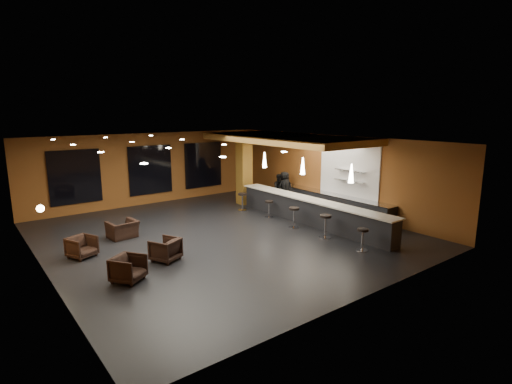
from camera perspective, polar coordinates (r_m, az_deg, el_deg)
floor at (r=15.17m, az=-4.86°, el=-6.24°), size 12.00×13.00×0.10m
ceiling at (r=14.48m, az=-5.11°, el=7.45°), size 12.00×13.00×0.10m
wall_back at (r=20.47m, az=-14.97°, el=3.25°), size 12.00×0.10×3.50m
wall_front at (r=10.00m, az=15.85°, el=-5.32°), size 12.00×0.10×3.50m
wall_left at (r=12.62m, az=-28.79°, el=-2.85°), size 0.10×13.00×3.50m
wall_right at (r=18.64m, az=10.88°, el=2.64°), size 0.10×13.00×3.50m
wood_soffit at (r=17.71m, az=4.18°, el=7.60°), size 3.60×8.00×0.28m
window_left at (r=19.31m, az=-24.43°, el=1.97°), size 2.20×0.06×2.40m
window_center at (r=20.38m, az=-14.84°, el=3.07°), size 2.20×0.06×2.40m
window_right at (r=21.70m, az=-7.53°, el=3.86°), size 2.20×0.06×2.40m
tile_backsplash at (r=17.89m, az=13.11°, el=2.99°), size 0.06×3.20×2.40m
bar_counter at (r=16.49m, az=7.75°, el=-2.85°), size 0.60×8.00×1.00m
bar_top at (r=16.37m, az=7.80°, el=-1.07°), size 0.78×8.10×0.05m
prep_counter at (r=18.27m, az=11.05°, el=-1.77°), size 0.70×6.00×0.86m
prep_top at (r=18.17m, az=11.11°, el=-0.37°), size 0.72×6.00×0.03m
wall_shelf_lower at (r=17.72m, az=13.26°, el=1.59°), size 0.30×1.50×0.03m
wall_shelf_upper at (r=17.65m, az=13.33°, el=3.03°), size 0.30×1.50×0.03m
column at (r=19.68m, az=-1.71°, el=3.31°), size 0.60×0.60×3.50m
wall_sconce at (r=13.11m, az=-28.43°, el=-2.09°), size 0.22×0.22×0.22m
pendant_0 at (r=14.82m, az=13.45°, el=2.61°), size 0.20×0.20×0.70m
pendant_1 at (r=16.49m, az=6.69°, el=3.73°), size 0.20×0.20×0.70m
pendant_2 at (r=18.34m, az=1.22°, el=4.60°), size 0.20×0.20×0.70m
staff_a at (r=18.85m, az=4.39°, el=0.22°), size 0.73×0.57×1.75m
staff_b at (r=19.80m, az=3.39°, el=0.41°), size 0.89×0.81×1.50m
staff_c at (r=19.91m, az=4.07°, el=0.64°), size 0.80×0.52×1.62m
armchair_a at (r=11.59m, az=-17.78°, el=-10.37°), size 1.08×1.08×0.72m
armchair_b at (r=12.79m, az=-12.82°, el=-8.00°), size 1.03×1.04×0.72m
armchair_c at (r=13.89m, az=-23.61°, el=-7.19°), size 0.98×0.99×0.69m
armchair_d at (r=15.41m, az=-18.52°, el=-5.09°), size 1.08×0.97×0.64m
bar_stool_0 at (r=13.72m, az=14.97°, el=-6.18°), size 0.39×0.39×0.77m
bar_stool_1 at (r=14.76m, az=9.89°, el=-4.42°), size 0.44×0.44×0.87m
bar_stool_2 at (r=15.85m, az=5.44°, el=-3.27°), size 0.42×0.42×0.83m
bar_stool_3 at (r=17.33m, az=1.88°, el=-2.12°), size 0.38×0.38×0.74m
bar_stool_4 at (r=18.49m, az=-1.97°, el=-1.09°), size 0.42×0.42×0.82m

